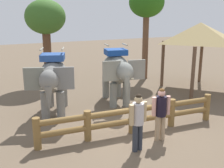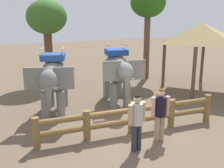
# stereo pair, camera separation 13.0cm
# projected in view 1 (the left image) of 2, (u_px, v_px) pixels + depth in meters

# --- Properties ---
(ground_plane) EXTENTS (60.00, 60.00, 0.00)m
(ground_plane) POSITION_uv_depth(u_px,v_px,m) (135.00, 135.00, 9.70)
(ground_plane) COLOR brown
(log_fence) EXTENTS (6.80, 0.66, 1.05)m
(log_fence) POSITION_uv_depth(u_px,v_px,m) (132.00, 117.00, 9.71)
(log_fence) COLOR brown
(log_fence) RESTS_ON ground
(elephant_near_left) EXTENTS (2.31, 3.28, 2.75)m
(elephant_near_left) POSITION_uv_depth(u_px,v_px,m) (53.00, 78.00, 11.29)
(elephant_near_left) COLOR slate
(elephant_near_left) RESTS_ON ground
(elephant_center) EXTENTS (1.98, 3.28, 2.76)m
(elephant_center) POSITION_uv_depth(u_px,v_px,m) (117.00, 71.00, 12.65)
(elephant_center) COLOR gray
(elephant_center) RESTS_ON ground
(tourist_woman_in_black) EXTENTS (0.64, 0.41, 1.84)m
(tourist_woman_in_black) POSITION_uv_depth(u_px,v_px,m) (138.00, 119.00, 8.35)
(tourist_woman_in_black) COLOR #2B303B
(tourist_woman_in_black) RESTS_ON ground
(tourist_man_in_blue) EXTENTS (0.63, 0.41, 1.81)m
(tourist_man_in_blue) POSITION_uv_depth(u_px,v_px,m) (161.00, 111.00, 9.04)
(tourist_man_in_blue) COLOR tan
(tourist_man_in_blue) RESTS_ON ground
(thatched_shelter) EXTENTS (3.84, 3.84, 3.63)m
(thatched_shelter) POSITION_uv_depth(u_px,v_px,m) (200.00, 33.00, 14.49)
(thatched_shelter) COLOR brown
(thatched_shelter) RESTS_ON ground
(tree_far_left) EXTENTS (2.14, 2.14, 5.63)m
(tree_far_left) POSITION_uv_depth(u_px,v_px,m) (147.00, 5.00, 16.66)
(tree_far_left) COLOR brown
(tree_far_left) RESTS_ON ground
(tree_back_center) EXTENTS (2.29, 2.29, 4.86)m
(tree_back_center) POSITION_uv_depth(u_px,v_px,m) (45.00, 19.00, 15.58)
(tree_back_center) COLOR brown
(tree_back_center) RESTS_ON ground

